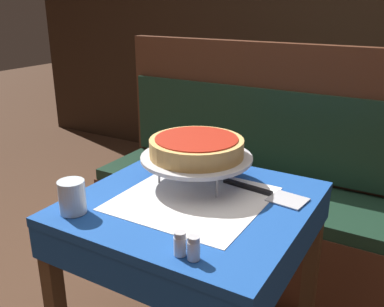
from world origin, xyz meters
TOP-DOWN VIEW (x-y plane):
  - dining_table_front at (0.00, 0.00)m, footprint 0.71×0.71m
  - dining_table_rear at (0.07, 1.64)m, footprint 0.68×0.68m
  - booth_bench at (-0.18, 0.80)m, footprint 1.53×0.48m
  - back_wall_panel at (0.00, 2.17)m, footprint 6.00×0.04m
  - pizza_pan_stand at (-0.05, 0.11)m, footprint 0.38×0.38m
  - deep_dish_pizza at (-0.05, 0.11)m, footprint 0.32×0.32m
  - pizza_server at (0.19, 0.15)m, footprint 0.30×0.11m
  - water_glass_near at (-0.26, -0.26)m, footprint 0.08×0.08m
  - salt_shaker at (0.13, -0.29)m, footprint 0.03×0.03m
  - pepper_shaker at (0.17, -0.29)m, footprint 0.03×0.03m
  - condiment_caddy at (0.02, 1.72)m, footprint 0.13×0.13m

SIDE VIEW (x-z plane):
  - booth_bench at x=-0.18m, z-range -0.24..0.91m
  - dining_table_rear at x=0.07m, z-range 0.26..1.00m
  - dining_table_front at x=0.00m, z-range 0.27..1.02m
  - pizza_server at x=0.19m, z-range 0.75..0.76m
  - pepper_shaker at x=0.17m, z-range 0.75..0.81m
  - salt_shaker at x=0.13m, z-range 0.75..0.81m
  - condiment_caddy at x=0.02m, z-range 0.71..0.88m
  - water_glass_near at x=-0.26m, z-range 0.75..0.85m
  - pizza_pan_stand at x=-0.05m, z-range 0.79..0.89m
  - deep_dish_pizza at x=-0.05m, z-range 0.85..0.91m
  - back_wall_panel at x=0.00m, z-range 0.00..2.40m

